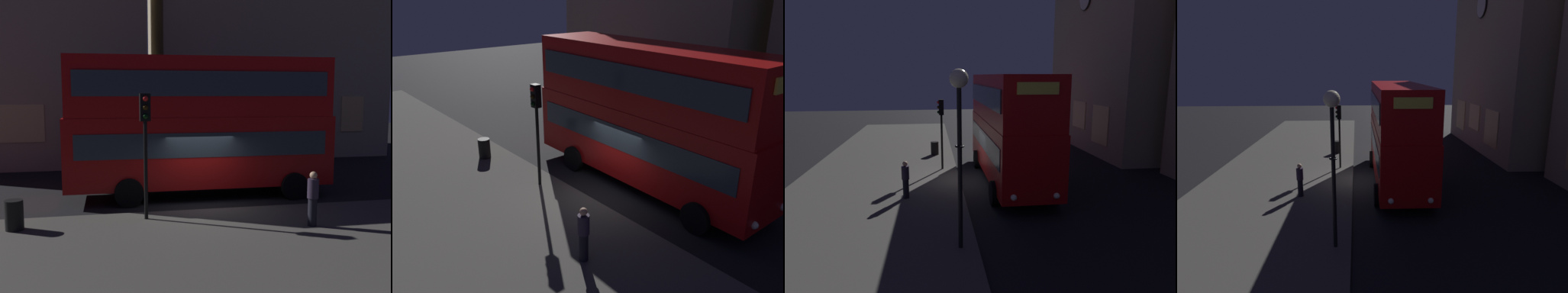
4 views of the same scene
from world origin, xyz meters
The scene contains 6 objects.
ground_plane centered at (0.00, 0.00, 0.00)m, with size 80.00×80.00×0.00m, color black.
sidewalk_slab centered at (0.00, -4.60, 0.06)m, with size 44.00×8.31×0.12m, color #4C4944.
double_decker_bus centered at (0.24, 2.06, 3.02)m, with size 10.37×2.96×5.42m.
traffic_light_near_kerb centered at (-2.15, -1.27, 2.96)m, with size 0.33×0.37×3.94m.
pedestrian centered at (2.65, -2.97, 0.97)m, with size 0.33×0.33×1.65m.
litter_bin centered at (-6.01, -1.65, 0.56)m, with size 0.52×0.52×0.88m, color black.
Camera 2 is at (10.17, -9.08, 7.27)m, focal length 37.92 mm.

